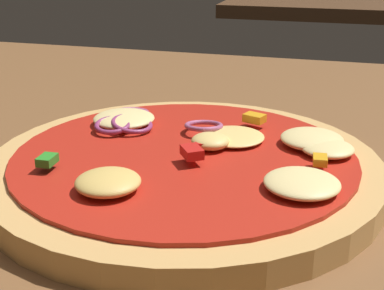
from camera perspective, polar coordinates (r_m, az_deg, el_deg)
The scene contains 2 objects.
dining_table at distance 0.44m, azimuth -3.94°, elevation -3.81°, with size 1.15×0.84×0.03m.
pizza at distance 0.39m, azimuth -0.56°, elevation -2.14°, with size 0.28×0.28×0.03m.
Camera 1 is at (0.14, -0.37, 0.20)m, focal length 50.77 mm.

